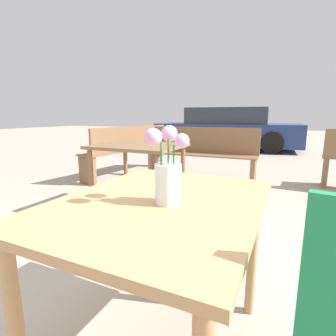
{
  "coord_description": "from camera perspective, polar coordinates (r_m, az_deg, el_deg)",
  "views": [
    {
      "loc": [
        0.43,
        -0.87,
        1.03
      ],
      "look_at": [
        0.05,
        -0.03,
        0.84
      ],
      "focal_mm": 28.0,
      "sensor_mm": 36.0,
      "label": 1
    }
  ],
  "objects": [
    {
      "name": "bench_middle",
      "position": [
        4.15,
        7.34,
        3.45
      ],
      "size": [
        1.72,
        0.4,
        0.85
      ],
      "color": "brown",
      "rests_on": "ground_plane"
    },
    {
      "name": "table_back",
      "position": [
        2.78,
        -6.41,
        2.83
      ],
      "size": [
        0.88,
        0.75,
        0.73
      ],
      "color": "brown",
      "rests_on": "ground_plane"
    },
    {
      "name": "parked_car",
      "position": [
        8.58,
        12.8,
        8.22
      ],
      "size": [
        4.41,
        2.04,
        1.27
      ],
      "color": "navy",
      "rests_on": "ground_plane"
    },
    {
      "name": "bench_near",
      "position": [
        4.64,
        -8.41,
        4.34
      ],
      "size": [
        0.62,
        1.91,
        0.85
      ],
      "color": "brown",
      "rests_on": "ground_plane"
    },
    {
      "name": "flower_vase",
      "position": [
        0.95,
        -0.1,
        -1.55
      ],
      "size": [
        0.14,
        0.14,
        0.28
      ],
      "color": "silver",
      "rests_on": "table_front"
    },
    {
      "name": "table_front",
      "position": [
        1.06,
        -1.59,
        -11.95
      ],
      "size": [
        0.75,
        0.97,
        0.71
      ],
      "color": "tan",
      "rests_on": "ground_plane"
    }
  ]
}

